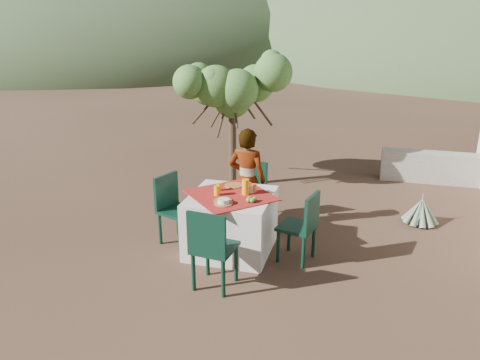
{
  "coord_description": "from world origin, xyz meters",
  "views": [
    {
      "loc": [
        1.96,
        -5.37,
        2.86
      ],
      "look_at": [
        0.41,
        0.27,
        0.82
      ],
      "focal_mm": 35.0,
      "sensor_mm": 36.0,
      "label": 1
    }
  ],
  "objects_px": {
    "person": "(247,180)",
    "juice_pitcher": "(246,187)",
    "chair_far": "(251,189)",
    "chair_left": "(173,206)",
    "chair_right": "(303,224)",
    "table": "(231,222)",
    "agave": "(421,211)",
    "shrub_tree": "(237,94)",
    "chair_near": "(211,246)"
  },
  "relations": [
    {
      "from": "table",
      "to": "chair_right",
      "type": "height_order",
      "value": "chair_right"
    },
    {
      "from": "person",
      "to": "shrub_tree",
      "type": "height_order",
      "value": "shrub_tree"
    },
    {
      "from": "chair_near",
      "to": "juice_pitcher",
      "type": "bearing_deg",
      "value": -89.47
    },
    {
      "from": "chair_near",
      "to": "chair_left",
      "type": "distance_m",
      "value": 1.32
    },
    {
      "from": "chair_near",
      "to": "chair_right",
      "type": "xyz_separation_m",
      "value": [
        0.86,
        0.9,
        -0.04
      ]
    },
    {
      "from": "chair_right",
      "to": "agave",
      "type": "relative_size",
      "value": 1.61
    },
    {
      "from": "chair_right",
      "to": "table",
      "type": "bearing_deg",
      "value": -79.67
    },
    {
      "from": "table",
      "to": "chair_left",
      "type": "height_order",
      "value": "chair_left"
    },
    {
      "from": "chair_left",
      "to": "chair_right",
      "type": "bearing_deg",
      "value": -73.68
    },
    {
      "from": "table",
      "to": "chair_left",
      "type": "bearing_deg",
      "value": 177.56
    },
    {
      "from": "chair_near",
      "to": "chair_left",
      "type": "height_order",
      "value": "chair_near"
    },
    {
      "from": "person",
      "to": "shrub_tree",
      "type": "distance_m",
      "value": 2.08
    },
    {
      "from": "chair_left",
      "to": "juice_pitcher",
      "type": "xyz_separation_m",
      "value": [
        0.98,
        0.03,
        0.35
      ]
    },
    {
      "from": "person",
      "to": "agave",
      "type": "bearing_deg",
      "value": -156.0
    },
    {
      "from": "shrub_tree",
      "to": "juice_pitcher",
      "type": "xyz_separation_m",
      "value": [
        0.77,
        -2.36,
        -0.77
      ]
    },
    {
      "from": "table",
      "to": "chair_near",
      "type": "height_order",
      "value": "chair_near"
    },
    {
      "from": "chair_far",
      "to": "agave",
      "type": "xyz_separation_m",
      "value": [
        2.43,
        0.55,
        -0.31
      ]
    },
    {
      "from": "table",
      "to": "shrub_tree",
      "type": "relative_size",
      "value": 0.63
    },
    {
      "from": "chair_far",
      "to": "person",
      "type": "relative_size",
      "value": 0.61
    },
    {
      "from": "chair_left",
      "to": "shrub_tree",
      "type": "distance_m",
      "value": 2.65
    },
    {
      "from": "chair_left",
      "to": "agave",
      "type": "relative_size",
      "value": 1.66
    },
    {
      "from": "chair_near",
      "to": "chair_left",
      "type": "bearing_deg",
      "value": -42.36
    },
    {
      "from": "table",
      "to": "chair_right",
      "type": "bearing_deg",
      "value": -3.77
    },
    {
      "from": "chair_left",
      "to": "person",
      "type": "relative_size",
      "value": 0.63
    },
    {
      "from": "person",
      "to": "chair_near",
      "type": "bearing_deg",
      "value": 95.3
    },
    {
      "from": "chair_left",
      "to": "juice_pitcher",
      "type": "relative_size",
      "value": 4.71
    },
    {
      "from": "chair_near",
      "to": "agave",
      "type": "distance_m",
      "value": 3.46
    },
    {
      "from": "person",
      "to": "juice_pitcher",
      "type": "xyz_separation_m",
      "value": [
        0.13,
        -0.6,
        0.13
      ]
    },
    {
      "from": "chair_far",
      "to": "chair_left",
      "type": "bearing_deg",
      "value": -118.63
    },
    {
      "from": "table",
      "to": "chair_far",
      "type": "relative_size",
      "value": 1.45
    },
    {
      "from": "chair_far",
      "to": "chair_right",
      "type": "bearing_deg",
      "value": -35.61
    },
    {
      "from": "person",
      "to": "agave",
      "type": "xyz_separation_m",
      "value": [
        2.4,
        0.85,
        -0.55
      ]
    },
    {
      "from": "shrub_tree",
      "to": "person",
      "type": "bearing_deg",
      "value": -70.05
    },
    {
      "from": "juice_pitcher",
      "to": "shrub_tree",
      "type": "bearing_deg",
      "value": 108.12
    },
    {
      "from": "chair_far",
      "to": "juice_pitcher",
      "type": "relative_size",
      "value": 4.58
    },
    {
      "from": "juice_pitcher",
      "to": "chair_far",
      "type": "bearing_deg",
      "value": 99.77
    },
    {
      "from": "shrub_tree",
      "to": "agave",
      "type": "height_order",
      "value": "shrub_tree"
    },
    {
      "from": "chair_far",
      "to": "chair_near",
      "type": "xyz_separation_m",
      "value": [
        0.05,
        -1.93,
        0.03
      ]
    },
    {
      "from": "shrub_tree",
      "to": "juice_pitcher",
      "type": "relative_size",
      "value": 10.52
    },
    {
      "from": "shrub_tree",
      "to": "juice_pitcher",
      "type": "distance_m",
      "value": 2.6
    },
    {
      "from": "chair_right",
      "to": "chair_near",
      "type": "bearing_deg",
      "value": -29.5
    },
    {
      "from": "table",
      "to": "shrub_tree",
      "type": "xyz_separation_m",
      "value": [
        -0.6,
        2.43,
        1.24
      ]
    },
    {
      "from": "table",
      "to": "agave",
      "type": "xyz_separation_m",
      "value": [
        2.44,
        1.52,
        -0.19
      ]
    },
    {
      "from": "chair_right",
      "to": "juice_pitcher",
      "type": "distance_m",
      "value": 0.84
    },
    {
      "from": "chair_left",
      "to": "chair_right",
      "type": "relative_size",
      "value": 1.03
    },
    {
      "from": "chair_right",
      "to": "juice_pitcher",
      "type": "bearing_deg",
      "value": -85.32
    },
    {
      "from": "shrub_tree",
      "to": "agave",
      "type": "relative_size",
      "value": 3.71
    },
    {
      "from": "table",
      "to": "juice_pitcher",
      "type": "distance_m",
      "value": 0.51
    },
    {
      "from": "person",
      "to": "juice_pitcher",
      "type": "bearing_deg",
      "value": 107.0
    },
    {
      "from": "chair_far",
      "to": "shrub_tree",
      "type": "relative_size",
      "value": 0.44
    }
  ]
}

